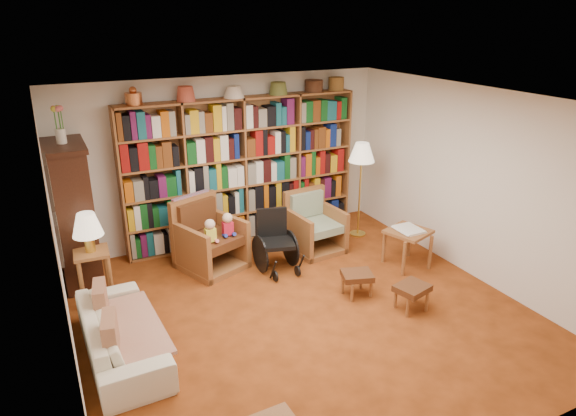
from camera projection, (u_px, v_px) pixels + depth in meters
floor at (302, 312)px, 6.12m from camera, size 5.00×5.00×0.00m
ceiling at (305, 101)px, 5.22m from camera, size 5.00×5.00×0.00m
wall_back at (226, 160)px, 7.77m from camera, size 5.00×0.00×5.00m
wall_front at (471, 333)px, 3.58m from camera, size 5.00×0.00×5.00m
wall_left at (59, 259)px, 4.64m from camera, size 0.00×5.00×5.00m
wall_right at (472, 183)px, 6.70m from camera, size 0.00×5.00×5.00m
bookshelf at (243, 166)px, 7.73m from camera, size 3.60×0.30×2.42m
curio_cabinet at (73, 213)px, 6.52m from camera, size 0.50×0.95×2.40m
framed_pictures at (53, 210)px, 4.77m from camera, size 0.03×0.52×0.97m
sofa at (121, 333)px, 5.27m from camera, size 1.76×0.72×0.51m
sofa_throw at (126, 328)px, 5.28m from camera, size 0.75×1.32×0.04m
cushion_left at (101, 304)px, 5.44m from camera, size 0.18×0.41×0.39m
cushion_right at (111, 339)px, 4.85m from camera, size 0.20×0.42×0.41m
side_table_lamp at (93, 265)px, 6.22m from camera, size 0.43×0.43×0.66m
table_lamp at (87, 226)px, 6.04m from camera, size 0.36×0.36×0.49m
armchair_leather at (208, 238)px, 7.13m from camera, size 1.05×1.05×0.99m
armchair_sage at (313, 227)px, 7.68m from camera, size 0.77×0.79×0.88m
wheelchair at (276, 243)px, 7.03m from camera, size 0.51×0.68×0.85m
floor_lamp at (362, 156)px, 7.78m from camera, size 0.40×0.40×1.51m
side_table_papers at (408, 236)px, 7.09m from camera, size 0.67×0.67×0.56m
footstool_a at (357, 277)px, 6.39m from camera, size 0.45×0.42×0.32m
footstool_b at (412, 290)px, 6.08m from camera, size 0.45×0.41×0.32m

